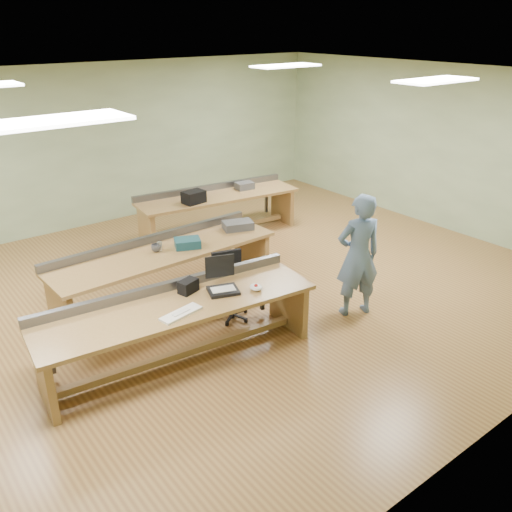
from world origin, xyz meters
The scene contains 22 objects.
floor centered at (0.00, 0.00, 0.00)m, with size 10.00×10.00×0.00m, color olive.
ceiling centered at (0.00, 0.00, 3.00)m, with size 10.00×10.00×0.00m, color silver.
wall_back centered at (0.00, 4.00, 1.50)m, with size 10.00×0.04×3.00m, color #A3B98C.
wall_front centered at (0.00, -4.00, 1.50)m, with size 10.00×0.04×3.00m, color #A3B98C.
wall_right centered at (5.00, 0.00, 1.50)m, with size 0.04×8.00×3.00m, color #A3B98C.
fluor_panels centered at (0.00, 0.00, 2.97)m, with size 6.20×3.50×0.03m.
workbench_front centered at (-1.27, -1.07, 0.56)m, with size 3.31×1.21×0.86m.
workbench_mid centered at (-0.64, 0.39, 0.57)m, with size 3.31×0.98×0.86m.
workbench_back centered at (1.40, 2.07, 0.56)m, with size 3.08×1.18×0.86m.
person centered at (1.18, -1.56, 0.85)m, with size 0.62×0.41×1.70m, color slate.
laptop_base centered at (-0.70, -1.17, 0.77)m, with size 0.35×0.29×0.04m, color black.
laptop_screen centered at (-0.66, -1.04, 1.03)m, with size 0.35×0.02×0.28m, color black.
keyboard centered at (-1.37, -1.33, 0.76)m, with size 0.49×0.16×0.03m, color silver.
trackball_mouse centered at (-0.36, -1.36, 0.79)m, with size 0.14×0.17×0.07m, color white.
camera_bag centered at (-1.03, -0.92, 0.83)m, with size 0.23×0.15×0.16m, color black.
task_chair centered at (-0.21, -0.62, 0.33)m, with size 0.60×0.60×0.90m.
parts_bin_teal centered at (-0.32, 0.27, 0.81)m, with size 0.35×0.26×0.12m, color #163F49.
parts_bin_grey centered at (0.66, 0.42, 0.81)m, with size 0.44×0.28×0.12m, color #3B3B3E.
mug centered at (-0.74, 0.40, 0.80)m, with size 0.14×0.14×0.11m, color #3B3B3E.
drinks_can centered at (-0.69, 0.40, 0.81)m, with size 0.07×0.07×0.13m, color silver.
storage_box_back centered at (0.81, 1.93, 0.86)m, with size 0.37×0.27×0.21m, color black.
tray_back centered at (2.01, 2.06, 0.81)m, with size 0.32×0.24×0.13m, color #3B3B3E.
Camera 1 is at (-3.87, -5.89, 3.71)m, focal length 38.00 mm.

